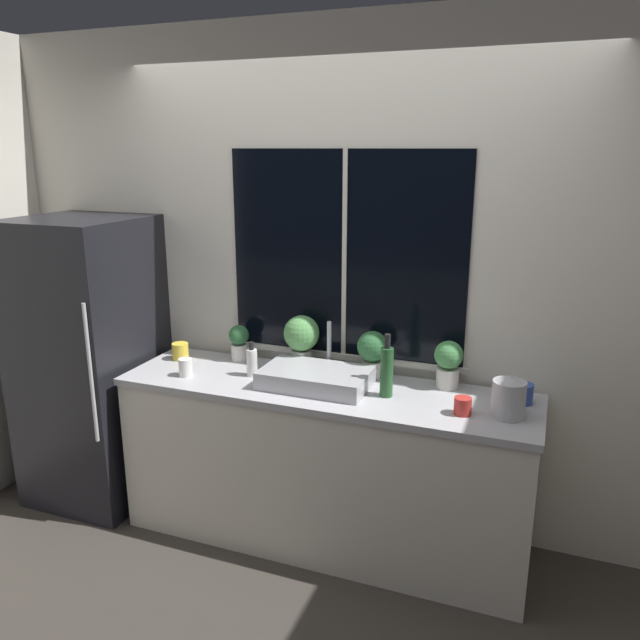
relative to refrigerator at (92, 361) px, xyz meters
The scene contains 17 objects.
ground_plane 1.71m from the refrigerator, 10.65° to the right, with size 14.00×14.00×0.00m, color #38332D.
wall_back 1.59m from the refrigerator, 13.81° to the left, with size 8.00×0.09×2.70m.
wall_left 1.46m from the refrigerator, 116.79° to the left, with size 0.06×7.00×2.70m.
counter 1.51m from the refrigerator, ahead, with size 2.15×0.59×0.88m.
refrigerator is the anchor object (origin of this frame).
sink 1.42m from the refrigerator, ahead, with size 0.54×0.39×0.29m.
potted_plant_far_left 0.91m from the refrigerator, 14.20° to the left, with size 0.11×0.11×0.21m.
potted_plant_center_left 1.29m from the refrigerator, ahead, with size 0.20×0.20×0.30m.
potted_plant_center_right 1.68m from the refrigerator, ahead, with size 0.16×0.16×0.25m.
potted_plant_far_right 2.07m from the refrigerator, ahead, with size 0.14×0.14×0.25m.
soap_bottle 1.05m from the refrigerator, ahead, with size 0.06×0.06×0.19m.
bottle_tall 1.80m from the refrigerator, ahead, with size 0.06×0.06×0.32m.
mug_red 2.17m from the refrigerator, ahead, with size 0.08×0.08×0.08m.
mug_white 0.73m from the refrigerator, ahead, with size 0.07×0.07×0.10m.
mug_yellow 0.56m from the refrigerator, 11.86° to the left, with size 0.09×0.09×0.10m.
mug_blue 2.42m from the refrigerator, ahead, with size 0.09×0.09×0.10m.
kettle 2.37m from the refrigerator, ahead, with size 0.15×0.15×0.19m.
Camera 1 is at (1.04, -2.50, 2.06)m, focal length 35.00 mm.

